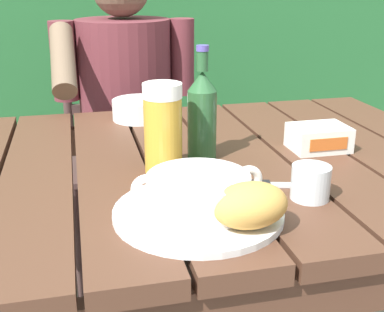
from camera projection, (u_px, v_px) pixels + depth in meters
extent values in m
cube|color=#4D2F20|center=(38.00, 179.00, 1.04)|extent=(0.14, 0.90, 0.04)
cube|color=#4D2F20|center=(111.00, 173.00, 1.07)|extent=(0.14, 0.90, 0.04)
cube|color=#4D2F20|center=(180.00, 167.00, 1.11)|extent=(0.14, 0.90, 0.04)
cube|color=#4D2F20|center=(245.00, 162.00, 1.14)|extent=(0.14, 0.90, 0.04)
cube|color=#4D2F20|center=(306.00, 156.00, 1.17)|extent=(0.14, 0.90, 0.04)
cube|color=#4D2F20|center=(364.00, 152.00, 1.20)|extent=(0.14, 0.90, 0.04)
cube|color=#4D2F20|center=(239.00, 304.00, 0.74)|extent=(1.31, 0.03, 0.08)
cube|color=#4D2F20|center=(151.00, 136.00, 1.51)|extent=(1.31, 0.03, 0.08)
cube|color=#4D2F20|center=(334.00, 213.00, 1.75)|extent=(0.06, 0.06, 0.73)
cube|color=#25602F|center=(111.00, 25.00, 2.65)|extent=(3.94, 0.60, 1.80)
cylinder|color=#4C3823|center=(229.00, 2.00, 2.90)|extent=(0.10, 0.10, 2.00)
cylinder|color=#432E2C|center=(189.00, 233.00, 1.90)|extent=(0.04, 0.04, 0.46)
cylinder|color=#432E2C|center=(78.00, 246.00, 1.81)|extent=(0.04, 0.04, 0.46)
cylinder|color=#432E2C|center=(169.00, 192.00, 2.26)|extent=(0.04, 0.04, 0.46)
cylinder|color=#432E2C|center=(76.00, 201.00, 2.17)|extent=(0.04, 0.04, 0.46)
cube|color=#432E2C|center=(126.00, 161.00, 1.96)|extent=(0.45, 0.43, 0.02)
cylinder|color=#432E2C|center=(168.00, 86.00, 2.10)|extent=(0.04, 0.04, 0.51)
cylinder|color=#432E2C|center=(67.00, 91.00, 2.01)|extent=(0.04, 0.04, 0.51)
cube|color=#432E2C|center=(119.00, 107.00, 2.08)|extent=(0.41, 0.02, 0.04)
cube|color=#432E2C|center=(118.00, 76.00, 2.04)|extent=(0.41, 0.02, 0.04)
cube|color=#432E2C|center=(116.00, 45.00, 1.99)|extent=(0.41, 0.02, 0.04)
cylinder|color=brown|center=(162.00, 252.00, 1.78)|extent=(0.11, 0.11, 0.45)
cylinder|color=brown|center=(156.00, 167.00, 1.78)|extent=(0.13, 0.40, 0.13)
cylinder|color=brown|center=(114.00, 258.00, 1.75)|extent=(0.11, 0.11, 0.45)
cylinder|color=brown|center=(107.00, 171.00, 1.74)|extent=(0.13, 0.40, 0.13)
cylinder|color=brown|center=(125.00, 93.00, 1.76)|extent=(0.32, 0.32, 0.50)
cylinder|color=brown|center=(182.00, 57.00, 1.75)|extent=(0.08, 0.08, 0.26)
cylinder|color=brown|center=(64.00, 61.00, 1.66)|extent=(0.08, 0.08, 0.26)
cylinder|color=brown|center=(63.00, 60.00, 1.51)|extent=(0.07, 0.25, 0.21)
cylinder|color=white|center=(198.00, 212.00, 0.84)|extent=(0.29, 0.29, 0.01)
cylinder|color=white|center=(198.00, 193.00, 0.83)|extent=(0.17, 0.17, 0.06)
cylinder|color=#A44421|center=(198.00, 185.00, 0.83)|extent=(0.15, 0.15, 0.01)
torus|color=white|center=(146.00, 189.00, 0.81)|extent=(0.05, 0.01, 0.05)
torus|color=white|center=(248.00, 180.00, 0.85)|extent=(0.05, 0.01, 0.05)
ellipsoid|color=gold|center=(250.00, 205.00, 0.78)|extent=(0.14, 0.11, 0.07)
cylinder|color=gold|center=(163.00, 135.00, 1.01)|extent=(0.08, 0.08, 0.15)
cylinder|color=white|center=(162.00, 91.00, 0.98)|extent=(0.08, 0.08, 0.03)
cylinder|color=#28552E|center=(202.00, 125.00, 1.09)|extent=(0.06, 0.06, 0.15)
cone|color=#28552E|center=(202.00, 81.00, 1.05)|extent=(0.06, 0.06, 0.04)
cylinder|color=#28552E|center=(202.00, 61.00, 1.04)|extent=(0.02, 0.02, 0.04)
cylinder|color=#53489C|center=(202.00, 48.00, 1.03)|extent=(0.03, 0.03, 0.01)
cylinder|color=silver|center=(311.00, 182.00, 0.90)|extent=(0.07, 0.07, 0.06)
cube|color=white|center=(319.00, 138.00, 1.16)|extent=(0.13, 0.10, 0.06)
cube|color=#CE6125|center=(329.00, 144.00, 1.11)|extent=(0.09, 0.00, 0.03)
cube|color=silver|center=(285.00, 185.00, 0.96)|extent=(0.11, 0.05, 0.00)
cube|color=black|center=(254.00, 184.00, 0.96)|extent=(0.06, 0.03, 0.01)
cylinder|color=white|center=(140.00, 109.00, 1.40)|extent=(0.15, 0.15, 0.06)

